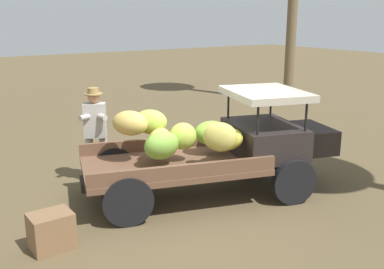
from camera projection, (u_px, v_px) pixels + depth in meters
The scene contains 4 objects.
ground_plane at pixel (187, 193), 8.03m from camera, with size 60.00×60.00×0.00m, color brown.
truck at pixel (222, 145), 7.82m from camera, with size 4.66×2.73×1.83m.
farmer at pixel (95, 129), 8.33m from camera, with size 0.57×0.54×1.82m.
wooden_crate at pixel (51, 231), 6.09m from camera, with size 0.56×0.44×0.51m, color brown.
Camera 1 is at (-4.04, -6.30, 3.11)m, focal length 41.80 mm.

